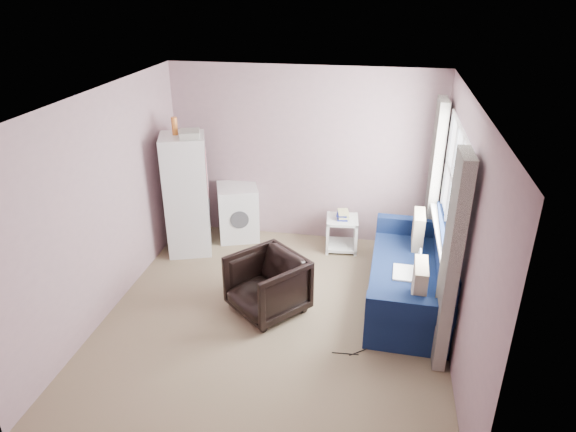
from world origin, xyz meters
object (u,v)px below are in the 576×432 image
armchair (267,282)px  washing_machine (238,211)px  fridge (187,194)px  side_table (342,231)px  sofa (417,278)px

armchair → washing_machine: washing_machine is taller
fridge → washing_machine: (0.57, 0.51, -0.43)m
fridge → washing_machine: bearing=23.6°
washing_machine → side_table: washing_machine is taller
side_table → armchair: bearing=-113.1°
washing_machine → side_table: size_ratio=1.36×
armchair → side_table: size_ratio=1.30×
armchair → sofa: size_ratio=0.37×
armchair → fridge: (-1.40, 1.26, 0.47)m
fridge → armchair: bearing=-60.7°
washing_machine → sofa: (2.52, -1.29, -0.08)m
fridge → side_table: bearing=-7.8°
sofa → armchair: bearing=-162.2°
washing_machine → fridge: bearing=-157.3°
armchair → side_table: 1.81m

